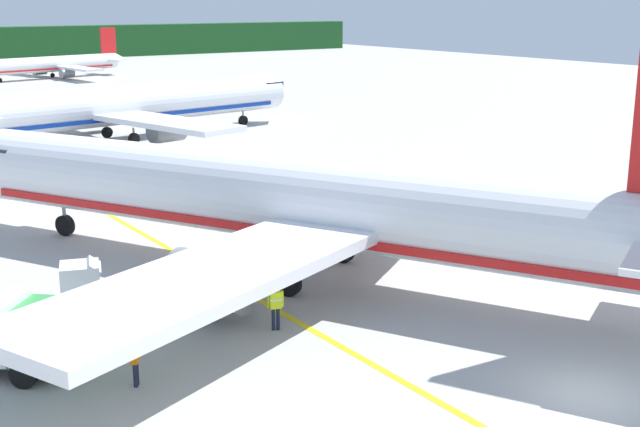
{
  "coord_description": "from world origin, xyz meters",
  "views": [
    {
      "loc": [
        -20.53,
        -15.05,
        12.17
      ],
      "look_at": [
        -2.17,
        11.66,
        3.82
      ],
      "focal_mm": 46.75,
      "sensor_mm": 36.0,
      "label": 1
    }
  ],
  "objects_px": {
    "airliner_far_taxiway": "(54,64)",
    "crew_loader_right": "(275,304)",
    "crew_marshaller": "(135,358)",
    "airliner_mid_apron": "(127,106)",
    "airliner_foreground": "(299,203)",
    "cargo_container_near": "(81,287)"
  },
  "relations": [
    {
      "from": "airliner_far_taxiway",
      "to": "crew_loader_right",
      "type": "xyz_separation_m",
      "value": [
        -25.5,
        -108.65,
        -1.15
      ]
    },
    {
      "from": "crew_loader_right",
      "to": "airliner_far_taxiway",
      "type": "bearing_deg",
      "value": 76.79
    },
    {
      "from": "airliner_far_taxiway",
      "to": "crew_marshaller",
      "type": "bearing_deg",
      "value": -106.06
    },
    {
      "from": "airliner_mid_apron",
      "to": "crew_loader_right",
      "type": "bearing_deg",
      "value": -105.25
    },
    {
      "from": "airliner_mid_apron",
      "to": "crew_marshaller",
      "type": "distance_m",
      "value": 50.17
    },
    {
      "from": "airliner_mid_apron",
      "to": "crew_marshaller",
      "type": "bearing_deg",
      "value": -111.67
    },
    {
      "from": "airliner_foreground",
      "to": "airliner_far_taxiway",
      "type": "bearing_deg",
      "value": 78.44
    },
    {
      "from": "cargo_container_near",
      "to": "crew_marshaller",
      "type": "height_order",
      "value": "cargo_container_near"
    },
    {
      "from": "cargo_container_near",
      "to": "crew_marshaller",
      "type": "xyz_separation_m",
      "value": [
        -0.87,
        -7.66,
        -0.01
      ]
    },
    {
      "from": "airliner_far_taxiway",
      "to": "crew_marshaller",
      "type": "height_order",
      "value": "airliner_far_taxiway"
    },
    {
      "from": "airliner_far_taxiway",
      "to": "crew_loader_right",
      "type": "distance_m",
      "value": 111.61
    },
    {
      "from": "airliner_foreground",
      "to": "cargo_container_near",
      "type": "distance_m",
      "value": 10.0
    },
    {
      "from": "airliner_mid_apron",
      "to": "airliner_far_taxiway",
      "type": "relative_size",
      "value": 1.41
    },
    {
      "from": "airliner_foreground",
      "to": "airliner_mid_apron",
      "type": "bearing_deg",
      "value": 78.73
    },
    {
      "from": "airliner_mid_apron",
      "to": "crew_loader_right",
      "type": "xyz_separation_m",
      "value": [
        -12.3,
        -45.11,
        -2.02
      ]
    },
    {
      "from": "cargo_container_near",
      "to": "airliner_foreground",
      "type": "bearing_deg",
      "value": -7.53
    },
    {
      "from": "airliner_foreground",
      "to": "airliner_mid_apron",
      "type": "xyz_separation_m",
      "value": [
        8.01,
        40.19,
        -0.33
      ]
    },
    {
      "from": "airliner_mid_apron",
      "to": "crew_loader_right",
      "type": "distance_m",
      "value": 46.81
    },
    {
      "from": "airliner_far_taxiway",
      "to": "crew_loader_right",
      "type": "relative_size",
      "value": 15.18
    },
    {
      "from": "airliner_foreground",
      "to": "crew_marshaller",
      "type": "distance_m",
      "value": 12.52
    },
    {
      "from": "airliner_far_taxiway",
      "to": "crew_marshaller",
      "type": "distance_m",
      "value": 114.59
    },
    {
      "from": "airliner_foreground",
      "to": "crew_loader_right",
      "type": "relative_size",
      "value": 21.84
    }
  ]
}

